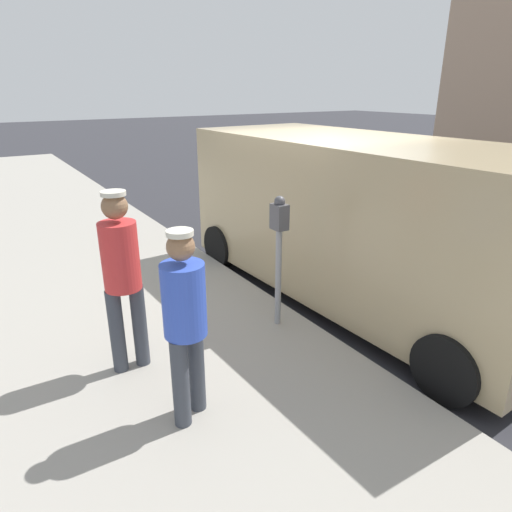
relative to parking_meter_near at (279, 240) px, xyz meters
name	(u,v)px	position (x,y,z in m)	size (l,w,h in m)	color
ground_plane	(313,281)	(-1.35, -0.97, -1.18)	(80.00, 80.00, 0.00)	#2D2D33
sidewalk_slab	(69,344)	(2.15, -0.97, -1.11)	(5.00, 32.00, 0.15)	#9E998E
parking_meter_near	(279,240)	(0.00, 0.00, 0.00)	(0.14, 0.18, 1.52)	gray
pedestrian_in_blue	(185,317)	(1.53, 0.90, -0.10)	(0.34, 0.34, 1.63)	#383D47
pedestrian_in_red	(122,271)	(1.72, -0.06, -0.01)	(0.36, 0.34, 1.76)	#383D47
parked_van	(361,217)	(-1.50, -0.26, -0.03)	(2.30, 5.27, 2.15)	tan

